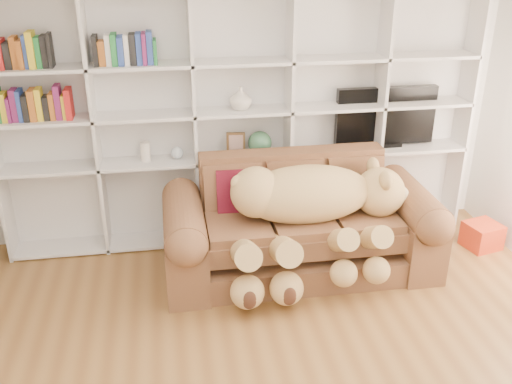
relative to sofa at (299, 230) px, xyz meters
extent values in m
cube|color=silver|center=(-0.41, 0.86, 0.97)|extent=(5.00, 0.02, 2.70)
cube|color=silver|center=(-0.41, 0.82, 0.82)|extent=(4.40, 0.03, 2.40)
cube|color=silver|center=(-1.73, 0.66, 0.82)|extent=(0.03, 0.35, 2.40)
cube|color=silver|center=(-0.85, 0.66, 0.82)|extent=(0.03, 0.35, 2.40)
cube|color=silver|center=(0.03, 0.66, 0.82)|extent=(0.03, 0.35, 2.40)
cube|color=silver|center=(0.91, 0.66, 0.82)|extent=(0.03, 0.35, 2.40)
cube|color=silver|center=(1.79, 0.66, 0.82)|extent=(0.03, 0.35, 2.40)
cube|color=silver|center=(-0.41, 0.66, -0.35)|extent=(4.40, 0.35, 0.03)
cube|color=silver|center=(-0.41, 0.66, 0.47)|extent=(4.40, 0.35, 0.03)
cube|color=silver|center=(-0.41, 0.66, 0.92)|extent=(4.40, 0.35, 0.03)
cube|color=silver|center=(-0.41, 0.66, 1.37)|extent=(4.40, 0.35, 0.03)
cube|color=brown|center=(0.00, -0.04, -0.26)|extent=(2.27, 0.92, 0.24)
cube|color=brown|center=(0.00, -0.07, 0.10)|extent=(1.68, 0.76, 0.32)
cube|color=brown|center=(0.00, 0.36, 0.33)|extent=(1.68, 0.22, 0.59)
cube|color=brown|center=(-1.02, -0.04, -0.08)|extent=(0.35, 1.03, 0.59)
cube|color=brown|center=(1.02, -0.04, -0.08)|extent=(0.35, 1.03, 0.59)
cylinder|color=brown|center=(-1.02, -0.04, 0.22)|extent=(0.35, 0.97, 0.35)
cylinder|color=brown|center=(1.02, -0.04, 0.22)|extent=(0.35, 0.97, 0.35)
ellipsoid|color=tan|center=(0.03, -0.10, 0.40)|extent=(1.15, 0.55, 0.49)
sphere|color=tan|center=(-0.40, -0.10, 0.44)|extent=(0.43, 0.43, 0.43)
sphere|color=tan|center=(0.68, -0.10, 0.37)|extent=(0.43, 0.43, 0.43)
sphere|color=#D3BE8B|center=(0.85, -0.10, 0.31)|extent=(0.22, 0.22, 0.22)
sphere|color=#422518|center=(0.93, -0.10, 0.30)|extent=(0.07, 0.07, 0.07)
ellipsoid|color=tan|center=(0.66, -0.25, 0.54)|extent=(0.10, 0.17, 0.17)
ellipsoid|color=tan|center=(0.66, 0.05, 0.54)|extent=(0.10, 0.17, 0.17)
sphere|color=tan|center=(-0.54, -0.10, 0.53)|extent=(0.15, 0.15, 0.15)
cylinder|color=tan|center=(0.23, -0.46, 0.13)|extent=(0.19, 0.53, 0.39)
cylinder|color=tan|center=(0.50, -0.46, 0.13)|extent=(0.19, 0.53, 0.39)
cylinder|color=tan|center=(-0.56, -0.46, 0.09)|extent=(0.22, 0.61, 0.45)
cylinder|color=tan|center=(-0.25, -0.46, 0.09)|extent=(0.22, 0.61, 0.45)
sphere|color=tan|center=(0.23, -0.63, -0.09)|extent=(0.23, 0.23, 0.23)
sphere|color=tan|center=(0.50, -0.63, -0.09)|extent=(0.23, 0.23, 0.23)
sphere|color=tan|center=(-0.56, -0.63, -0.17)|extent=(0.28, 0.28, 0.28)
sphere|color=tan|center=(-0.25, -0.63, -0.17)|extent=(0.28, 0.28, 0.28)
cube|color=maroon|center=(-0.51, 0.17, 0.34)|extent=(0.42, 0.24, 0.43)
cube|color=red|center=(1.84, 0.06, -0.25)|extent=(0.37, 0.35, 0.25)
cube|color=black|center=(1.01, 0.71, 0.79)|extent=(0.99, 0.08, 0.57)
cube|color=black|center=(1.01, 0.71, 0.51)|extent=(0.33, 0.18, 0.04)
cube|color=#51371B|center=(-0.47, 0.66, 0.61)|extent=(0.18, 0.05, 0.22)
sphere|color=#326142|center=(-0.24, 0.66, 0.60)|extent=(0.23, 0.23, 0.23)
cylinder|color=silver|center=(-1.31, 0.66, 0.58)|extent=(0.12, 0.12, 0.18)
cylinder|color=silver|center=(-1.31, 0.66, 0.55)|extent=(0.08, 0.08, 0.12)
sphere|color=silver|center=(-1.02, 0.66, 0.55)|extent=(0.11, 0.11, 0.11)
imported|color=beige|center=(-0.42, 0.66, 1.04)|extent=(0.25, 0.25, 0.21)
camera|label=1|loc=(-1.10, -4.36, 2.42)|focal=40.00mm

